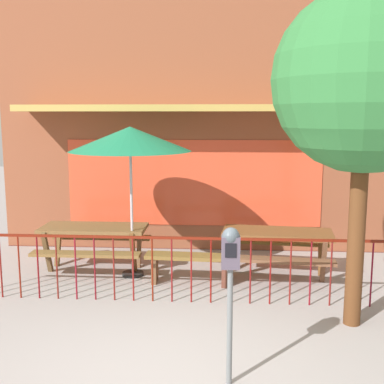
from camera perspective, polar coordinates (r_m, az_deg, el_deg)
The scene contains 9 objects.
ground at distance 5.23m, azimuth -3.39°, elevation -21.59°, with size 40.00×40.00×0.00m, color #9F9794.
pub_storefront at distance 9.56m, azimuth 0.28°, elevation 8.47°, with size 7.70×1.35×5.14m.
patio_fence_front at distance 6.87m, azimuth -1.27°, elevation -7.87°, with size 6.49×0.04×0.97m.
picnic_table_left at distance 8.47m, azimuth -11.64°, elevation -5.12°, with size 1.80×1.36×0.79m.
picnic_table_right at distance 8.09m, azimuth 10.11°, elevation -5.74°, with size 1.94×1.54×0.79m.
patio_umbrella at distance 7.81m, azimuth -7.40°, elevation 6.22°, with size 1.99×1.99×2.49m.
patio_bench at distance 7.68m, azimuth -0.36°, elevation -8.42°, with size 1.42×0.40×0.48m.
parking_meter_near at distance 4.67m, azimuth 4.62°, elevation -8.65°, with size 0.18×0.17×1.61m.
street_tree at distance 6.21m, azimuth 19.97°, elevation 12.31°, with size 2.25×2.25×4.21m.
Camera 1 is at (0.58, -4.46, 2.67)m, focal length 44.62 mm.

